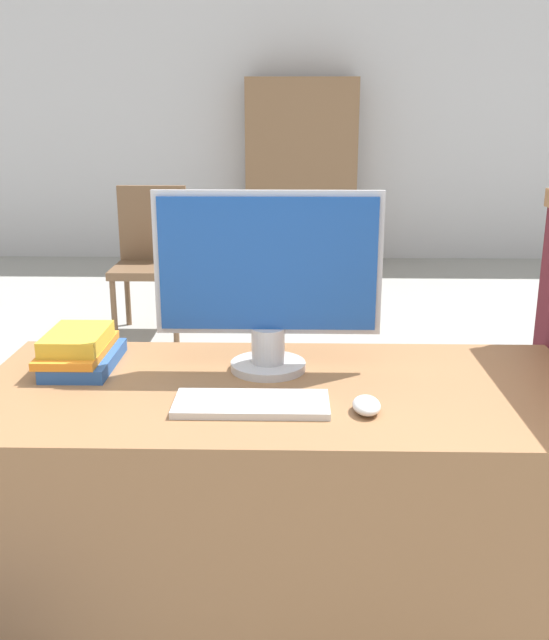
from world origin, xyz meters
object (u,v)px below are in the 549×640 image
(monitor, at_px, (268,279))
(book_stack, at_px, (80,350))
(keyboard, at_px, (252,404))
(mouse, at_px, (366,405))
(far_chair, at_px, (151,253))

(monitor, xyz_separation_m, book_stack, (-0.48, 0.01, -0.19))
(monitor, xyz_separation_m, keyboard, (-0.03, -0.24, -0.23))
(mouse, height_order, book_stack, book_stack)
(book_stack, distance_m, far_chair, 2.80)
(keyboard, height_order, far_chair, far_chair)
(monitor, height_order, book_stack, monitor)
(book_stack, bearing_deg, mouse, -21.56)
(mouse, height_order, far_chair, far_chair)
(monitor, relative_size, far_chair, 0.60)
(mouse, bearing_deg, book_stack, 158.44)
(keyboard, bearing_deg, mouse, -5.11)
(keyboard, bearing_deg, book_stack, 150.54)
(monitor, bearing_deg, book_stack, 178.64)
(book_stack, bearing_deg, keyboard, -29.46)
(mouse, bearing_deg, keyboard, 174.89)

